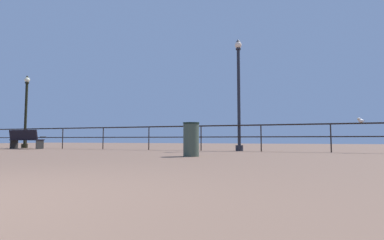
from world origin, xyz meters
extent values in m
cube|color=black|center=(0.00, 9.71, 0.98)|extent=(25.76, 0.05, 0.05)
cube|color=black|center=(0.00, 9.71, 0.54)|extent=(25.76, 0.04, 0.04)
cylinder|color=black|center=(-10.54, 9.71, 0.49)|extent=(0.04, 0.04, 0.98)
cylinder|color=black|center=(-8.20, 9.71, 0.49)|extent=(0.04, 0.04, 0.98)
cylinder|color=black|center=(-5.85, 9.71, 0.49)|extent=(0.04, 0.04, 0.98)
cylinder|color=black|center=(-3.51, 9.71, 0.49)|extent=(0.04, 0.04, 0.98)
cylinder|color=black|center=(-1.17, 9.71, 0.49)|extent=(0.04, 0.04, 0.98)
cylinder|color=black|center=(1.17, 9.71, 0.49)|extent=(0.04, 0.04, 0.98)
cylinder|color=black|center=(3.51, 9.71, 0.49)|extent=(0.04, 0.04, 0.98)
cube|color=black|center=(-9.60, 8.93, 0.42)|extent=(1.79, 0.49, 0.05)
cube|color=black|center=(-9.60, 8.73, 0.66)|extent=(1.78, 0.19, 0.47)
cube|color=black|center=(-8.75, 8.91, 0.21)|extent=(0.05, 0.40, 0.42)
cube|color=black|center=(-8.74, 9.08, 0.56)|extent=(0.05, 0.31, 0.04)
cube|color=black|center=(-10.45, 8.96, 0.21)|extent=(0.05, 0.40, 0.42)
cube|color=black|center=(-10.44, 9.13, 0.56)|extent=(0.05, 0.31, 0.04)
cylinder|color=black|center=(-10.86, 9.87, 0.11)|extent=(0.30, 0.30, 0.22)
cylinder|color=black|center=(-10.86, 9.87, 1.81)|extent=(0.13, 0.13, 3.17)
cylinder|color=black|center=(-10.86, 9.87, 3.42)|extent=(0.20, 0.20, 0.06)
sphere|color=#E7EBC7|center=(-10.86, 9.87, 3.58)|extent=(0.27, 0.27, 0.27)
cone|color=black|center=(-10.86, 9.87, 3.77)|extent=(0.15, 0.15, 0.10)
cylinder|color=#202129|center=(0.33, 9.87, 0.11)|extent=(0.29, 0.29, 0.22)
cylinder|color=#202129|center=(0.33, 9.87, 2.10)|extent=(0.12, 0.12, 3.75)
cylinder|color=#202129|center=(0.33, 9.87, 4.00)|extent=(0.20, 0.20, 0.06)
sphere|color=#F9DEC1|center=(0.33, 9.87, 4.17)|extent=(0.27, 0.27, 0.27)
cone|color=#202129|center=(0.33, 9.87, 4.35)|extent=(0.15, 0.15, 0.10)
ellipsoid|color=silver|center=(4.44, 9.71, 1.06)|extent=(0.25, 0.25, 0.12)
ellipsoid|color=#8A909D|center=(4.44, 9.71, 1.08)|extent=(0.21, 0.21, 0.04)
sphere|color=silver|center=(4.37, 9.64, 1.12)|extent=(0.10, 0.10, 0.10)
cone|color=yellow|center=(4.32, 9.59, 1.12)|extent=(0.06, 0.06, 0.04)
cube|color=#8A909D|center=(4.52, 9.80, 1.07)|extent=(0.09, 0.09, 0.02)
cylinder|color=#3A483A|center=(-0.21, 5.91, 0.42)|extent=(0.41, 0.41, 0.85)
cylinder|color=black|center=(-0.21, 5.91, 0.87)|extent=(0.43, 0.43, 0.04)
camera|label=1|loc=(2.32, -1.07, 0.44)|focal=26.53mm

